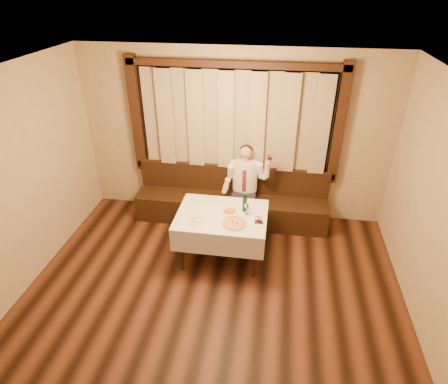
% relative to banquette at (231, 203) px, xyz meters
% --- Properties ---
extents(room, '(5.01, 6.01, 2.81)m').
position_rel_banquette_xyz_m(room, '(-0.00, -1.75, 1.19)').
color(room, black).
rests_on(room, ground).
extents(banquette, '(3.20, 0.61, 0.94)m').
position_rel_banquette_xyz_m(banquette, '(0.00, 0.00, 0.00)').
color(banquette, black).
rests_on(banquette, ground).
extents(dining_table, '(1.27, 0.97, 0.76)m').
position_rel_banquette_xyz_m(dining_table, '(0.00, -1.02, 0.34)').
color(dining_table, black).
rests_on(dining_table, ground).
extents(pizza, '(0.34, 0.34, 0.04)m').
position_rel_banquette_xyz_m(pizza, '(0.21, -1.24, 0.46)').
color(pizza, white).
rests_on(pizza, dining_table).
extents(pasta_red, '(0.28, 0.28, 0.09)m').
position_rel_banquette_xyz_m(pasta_red, '(0.11, -0.96, 0.48)').
color(pasta_red, white).
rests_on(pasta_red, dining_table).
extents(pasta_cream, '(0.25, 0.25, 0.09)m').
position_rel_banquette_xyz_m(pasta_cream, '(-0.30, -1.24, 0.48)').
color(pasta_cream, white).
rests_on(pasta_cream, dining_table).
extents(green_bottle, '(0.06, 0.06, 0.30)m').
position_rel_banquette_xyz_m(green_bottle, '(0.31, -0.89, 0.57)').
color(green_bottle, '#0D3F25').
rests_on(green_bottle, dining_table).
extents(table_wine_glass, '(0.07, 0.07, 0.18)m').
position_rel_banquette_xyz_m(table_wine_glass, '(0.34, -0.97, 0.58)').
color(table_wine_glass, white).
rests_on(table_wine_glass, dining_table).
extents(cruet_caddy, '(0.11, 0.05, 0.12)m').
position_rel_banquette_xyz_m(cruet_caddy, '(0.53, -1.16, 0.49)').
color(cruet_caddy, black).
rests_on(cruet_caddy, dining_table).
extents(seated_man, '(0.75, 0.56, 1.38)m').
position_rel_banquette_xyz_m(seated_man, '(0.23, -0.09, 0.50)').
color(seated_man, black).
rests_on(seated_man, ground).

